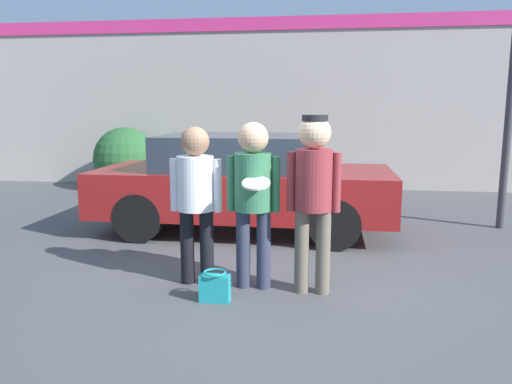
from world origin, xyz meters
TOP-DOWN VIEW (x-y plane):
  - ground_plane at (0.00, 0.00)m, footprint 56.00×56.00m
  - storefront_building at (0.00, 6.55)m, footprint 24.00×0.22m
  - person_left at (-0.74, -0.22)m, footprint 0.57×0.40m
  - person_middle_with_frisbee at (-0.11, -0.26)m, footprint 0.56×0.61m
  - person_right at (0.52, -0.32)m, footprint 0.55×0.38m
  - parked_car_near at (-0.64, 2.17)m, footprint 4.47×1.95m
  - shrub at (-4.01, 5.64)m, footprint 1.45×1.45m
  - handbag at (-0.43, -0.71)m, footprint 0.30×0.23m

SIDE VIEW (x-z plane):
  - ground_plane at x=0.00m, z-range 0.00..0.00m
  - handbag at x=-0.43m, z-range -0.01..0.30m
  - shrub at x=-4.01m, z-range 0.00..1.45m
  - parked_car_near at x=-0.64m, z-range 0.02..1.51m
  - person_left at x=-0.74m, z-range 0.18..1.89m
  - person_middle_with_frisbee at x=-0.11m, z-range 0.19..1.96m
  - person_right at x=0.52m, z-range 0.21..2.05m
  - storefront_building at x=0.00m, z-range 0.03..3.97m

